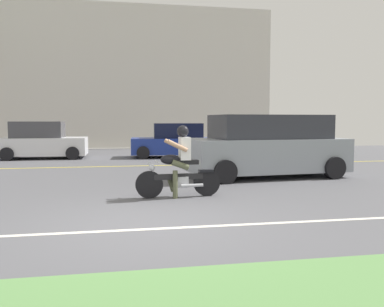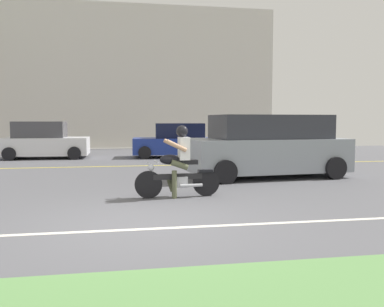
{
  "view_description": "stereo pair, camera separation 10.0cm",
  "coord_description": "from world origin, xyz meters",
  "px_view_note": "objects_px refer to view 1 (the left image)",
  "views": [
    {
      "loc": [
        -0.47,
        -6.55,
        1.68
      ],
      "look_at": [
        1.48,
        3.94,
        0.81
      ],
      "focal_mm": 38.28,
      "sensor_mm": 36.0,
      "label": 1
    },
    {
      "loc": [
        -0.37,
        -6.56,
        1.68
      ],
      "look_at": [
        1.48,
        3.94,
        0.81
      ],
      "focal_mm": 38.28,
      "sensor_mm": 36.0,
      "label": 2
    }
  ],
  "objects_px": {
    "motorcyclist": "(179,167)",
    "parked_car_2": "(174,141)",
    "suv_nearby": "(267,147)",
    "parked_car_1": "(42,141)"
  },
  "relations": [
    {
      "from": "parked_car_2",
      "to": "motorcyclist",
      "type": "bearing_deg",
      "value": -97.46
    },
    {
      "from": "motorcyclist",
      "to": "parked_car_1",
      "type": "xyz_separation_m",
      "value": [
        -4.56,
        10.11,
        0.09
      ]
    },
    {
      "from": "motorcyclist",
      "to": "suv_nearby",
      "type": "height_order",
      "value": "suv_nearby"
    },
    {
      "from": "parked_car_1",
      "to": "suv_nearby",
      "type": "bearing_deg",
      "value": -43.78
    },
    {
      "from": "suv_nearby",
      "to": "parked_car_2",
      "type": "xyz_separation_m",
      "value": [
        -1.82,
        6.9,
        -0.18
      ]
    },
    {
      "from": "motorcyclist",
      "to": "parked_car_2",
      "type": "distance_m",
      "value": 9.76
    },
    {
      "from": "parked_car_1",
      "to": "parked_car_2",
      "type": "xyz_separation_m",
      "value": [
        5.82,
        -0.43,
        -0.04
      ]
    },
    {
      "from": "suv_nearby",
      "to": "parked_car_1",
      "type": "height_order",
      "value": "suv_nearby"
    },
    {
      "from": "motorcyclist",
      "to": "parked_car_2",
      "type": "xyz_separation_m",
      "value": [
        1.27,
        9.68,
        0.06
      ]
    },
    {
      "from": "motorcyclist",
      "to": "suv_nearby",
      "type": "relative_size",
      "value": 0.38
    }
  ]
}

